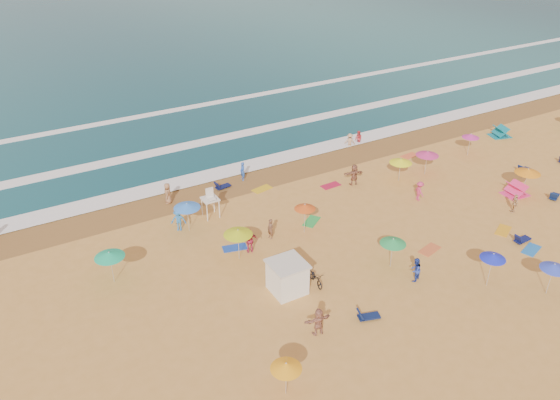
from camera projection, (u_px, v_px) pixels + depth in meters
ground at (315, 259)px, 37.15m from camera, size 220.00×220.00×0.00m
ocean at (67, 26)px, 100.44m from camera, size 220.00×140.00×0.18m
wet_sand at (236, 184)px, 46.57m from camera, size 220.00×220.00×0.00m
surf_foam at (196, 147)px, 53.16m from camera, size 200.00×18.70×0.05m
cabana at (287, 278)px, 33.77m from camera, size 2.00×2.00×2.00m
cabana_roof at (287, 264)px, 33.25m from camera, size 2.20×2.20×0.12m
bicycle at (315, 278)px, 34.63m from camera, size 0.78×1.84×0.94m
lifeguard_stand at (210, 205)px, 41.49m from camera, size 1.20×1.20×2.10m
beach_umbrellas at (312, 233)px, 36.22m from camera, size 65.78×23.21×0.72m
loungers at (453, 242)px, 38.68m from camera, size 39.59×28.72×0.34m
towels at (345, 251)px, 37.98m from camera, size 36.91×27.78×0.03m
popup_tents at (508, 156)px, 50.08m from camera, size 10.97×11.06×1.20m
beachgoers at (271, 226)px, 39.28m from camera, size 46.39×24.18×2.14m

